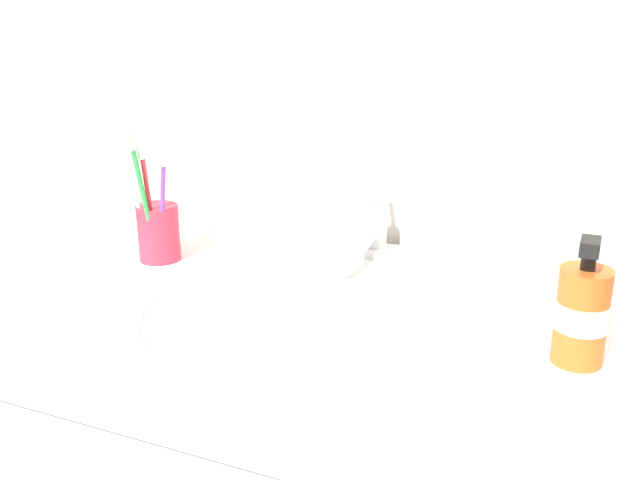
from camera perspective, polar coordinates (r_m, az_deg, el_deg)
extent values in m
cube|color=beige|center=(1.17, 4.59, 15.12)|extent=(2.14, 0.04, 2.40)
cube|color=white|center=(0.95, -2.49, -6.17)|extent=(0.94, 0.59, 0.03)
ellipsoid|color=white|center=(0.94, -0.73, -8.77)|extent=(0.42, 0.42, 0.11)
torus|color=white|center=(0.92, -0.74, -5.86)|extent=(0.48, 0.48, 0.02)
cylinder|color=#595B60|center=(0.97, -0.71, -11.33)|extent=(0.03, 0.03, 0.01)
cylinder|color=silver|center=(1.12, 4.43, 0.98)|extent=(0.02, 0.02, 0.08)
cylinder|color=silver|center=(1.07, 3.28, -0.82)|extent=(0.02, 0.13, 0.04)
cylinder|color=silver|center=(1.12, 4.74, 3.64)|extent=(0.01, 0.05, 0.01)
cylinder|color=#D8334C|center=(1.12, -12.96, 0.58)|extent=(0.06, 0.06, 0.09)
cylinder|color=green|center=(1.08, -14.01, 2.92)|extent=(0.01, 0.04, 0.19)
cube|color=white|center=(1.04, -15.09, 7.70)|extent=(0.01, 0.02, 0.03)
cylinder|color=red|center=(1.09, -13.65, 2.69)|extent=(0.01, 0.03, 0.18)
cube|color=white|center=(1.06, -14.31, 7.06)|extent=(0.01, 0.02, 0.03)
cylinder|color=white|center=(1.10, -14.68, 3.17)|extent=(0.04, 0.04, 0.19)
cube|color=white|center=(1.08, -16.22, 7.88)|extent=(0.02, 0.02, 0.03)
cylinder|color=purple|center=(1.08, -12.68, 2.44)|extent=(0.05, 0.03, 0.17)
cube|color=white|center=(1.04, -12.58, 6.56)|extent=(0.02, 0.02, 0.03)
cylinder|color=orange|center=(0.83, 20.44, -5.83)|extent=(0.06, 0.06, 0.11)
cylinder|color=black|center=(0.81, 20.96, -1.58)|extent=(0.02, 0.02, 0.02)
cube|color=black|center=(0.79, 21.08, -0.50)|extent=(0.02, 0.04, 0.02)
cylinder|color=white|center=(0.83, 20.46, -5.71)|extent=(0.06, 0.06, 0.03)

